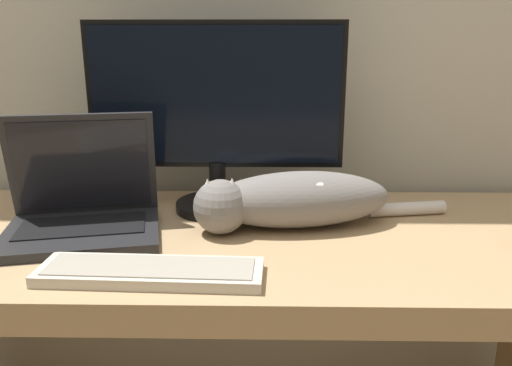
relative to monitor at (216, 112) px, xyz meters
The scene contains 5 objects.
desk 0.41m from the monitor, 73.97° to the right, with size 1.63×0.63×0.71m.
monitor is the anchor object (origin of this frame).
laptop 0.37m from the monitor, 149.54° to the right, with size 0.36×0.30×0.25m.
external_keyboard 0.45m from the monitor, 102.64° to the right, with size 0.40×0.13×0.02m.
cat 0.27m from the monitor, 33.68° to the right, with size 0.59×0.22×0.12m.
Camera 1 is at (0.07, -0.70, 1.11)m, focal length 35.00 mm.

